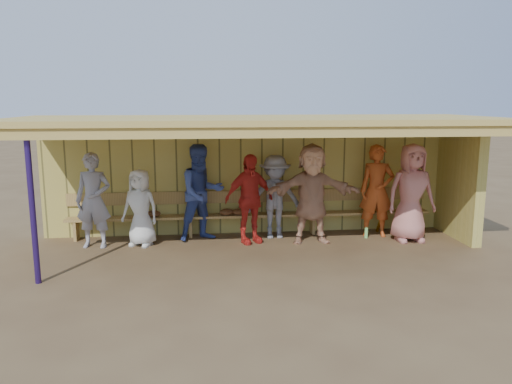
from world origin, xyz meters
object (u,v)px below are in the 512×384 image
Objects in this scene: player_a at (93,200)px; bench at (252,210)px; player_c at (202,193)px; player_g at (377,191)px; player_e at (275,197)px; player_d at (249,199)px; player_b at (140,208)px; player_h at (411,193)px; player_f at (312,194)px.

bench is (3.11, 0.60, -0.39)m from player_a.
player_c is 0.26× the size of bench.
player_g is 0.25× the size of bench.
player_g is (2.12, -0.09, 0.10)m from player_e.
player_d is (0.93, -0.31, -0.09)m from player_c.
player_b is at bearing -165.50° from bench.
player_h reaches higher than player_a.
player_h is (2.67, -0.53, 0.13)m from player_e.
player_d is 0.72m from bench.
player_f is at bearing -32.96° from bench.
player_a is 4.22m from player_f.
player_f reaches higher than player_b.
player_a is 1.07× the size of player_e.
player_b is 0.79× the size of player_g.
player_d is at bearing -163.94° from player_g.
player_h is (1.99, -0.12, -0.00)m from player_f.
player_g is 0.71m from player_h.
player_c is at bearing 138.96° from player_d.
bench is at bearing 164.12° from player_h.
player_f reaches higher than player_g.
player_h reaches higher than bench.
player_d is at bearing -100.86° from bench.
player_e is (0.56, 0.31, -0.03)m from player_d.
player_c reaches higher than player_e.
player_f reaches higher than player_d.
player_a reaches higher than bench.
player_b is 4.80m from player_g.
player_b is 0.85× the size of player_d.
bench is (0.12, 0.62, -0.36)m from player_d.
player_c is at bearing 171.23° from player_f.
player_f is at bearing 19.74° from player_b.
player_g is at bearing -17.80° from player_d.
player_a is 6.22m from player_h.
player_f reaches higher than player_h.
bench is at bearing 56.61° from player_d.
bench is at bearing 36.68° from player_b.
player_e is at bearing -21.10° from player_c.
bench is (-2.56, 0.40, -0.43)m from player_g.
player_g is at bearing 24.37° from player_b.
player_e is at bearing -171.12° from player_g.
player_g is (4.80, 0.18, 0.20)m from player_b.
player_g is (1.44, 0.33, -0.03)m from player_f.
player_e is 0.63m from bench.
player_a is at bearing -156.25° from player_b.
player_b reaches higher than bench.
player_h is at bearing -27.43° from player_g.
player_c is at bearing -170.11° from player_g.
player_f is 1.48m from player_g.
player_b is 0.77× the size of player_c.
player_c is at bearing -178.99° from player_e.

